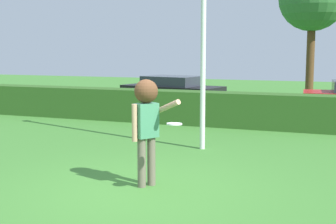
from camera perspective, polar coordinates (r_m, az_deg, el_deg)
The scene contains 5 objects.
ground_plane at distance 7.86m, azimuth -3.58°, elevation -9.47°, with size 60.00×60.00×0.00m, color #3C782E.
person at distance 7.83m, azimuth -2.62°, elevation -0.44°, with size 0.84×0.50×1.82m.
frisbee at distance 7.18m, azimuth 0.78°, elevation -1.46°, with size 0.24×0.24×0.03m.
hedge_row at distance 14.32m, azimuth 8.33°, elevation 0.27°, with size 25.12×0.90×1.04m, color #2D571E.
parked_car_black at distance 19.53m, azimuth 0.50°, elevation 2.75°, with size 4.46×2.52×1.25m.
Camera 1 is at (3.18, -6.81, 2.28)m, focal length 50.12 mm.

